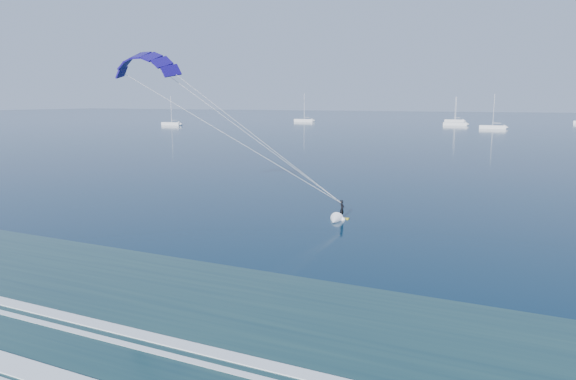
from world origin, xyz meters
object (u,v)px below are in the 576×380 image
(kitesurfer_rig, at_px, (244,131))
(sailboat_1, at_px, (304,120))
(sailboat_0, at_px, (172,124))
(sailboat_7, at_px, (455,124))
(sailboat_3, at_px, (493,127))
(sailboat_2, at_px, (455,121))

(kitesurfer_rig, bearing_deg, sailboat_1, 111.76)
(sailboat_0, xyz_separation_m, sailboat_1, (33.84, 52.99, 0.01))
(sailboat_7, bearing_deg, kitesurfer_rig, -88.33)
(kitesurfer_rig, distance_m, sailboat_1, 195.26)
(sailboat_3, height_order, sailboat_7, sailboat_3)
(sailboat_0, bearing_deg, sailboat_2, 38.22)
(sailboat_3, bearing_deg, sailboat_0, -167.05)
(kitesurfer_rig, distance_m, sailboat_0, 166.64)
(sailboat_7, bearing_deg, sailboat_3, -51.65)
(sailboat_0, bearing_deg, sailboat_1, 57.44)
(kitesurfer_rig, height_order, sailboat_7, kitesurfer_rig)
(kitesurfer_rig, distance_m, sailboat_2, 204.91)
(sailboat_3, bearing_deg, kitesurfer_rig, -93.57)
(sailboat_3, distance_m, sailboat_7, 23.70)
(sailboat_1, distance_m, sailboat_3, 86.13)
(sailboat_1, xyz_separation_m, sailboat_3, (82.00, -26.36, -0.00))
(kitesurfer_rig, xyz_separation_m, sailboat_1, (-72.35, 181.24, -6.64))
(sailboat_3, bearing_deg, sailboat_2, 110.84)
(kitesurfer_rig, bearing_deg, sailboat_2, 92.59)
(kitesurfer_rig, bearing_deg, sailboat_7, 91.67)
(sailboat_0, distance_m, sailboat_3, 118.86)
(kitesurfer_rig, distance_m, sailboat_3, 155.33)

